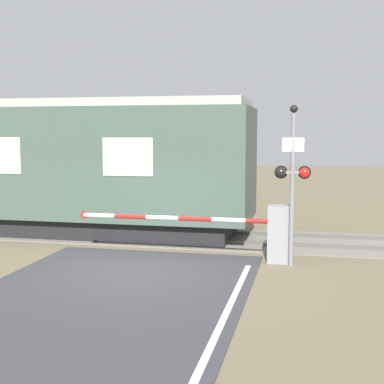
{
  "coord_description": "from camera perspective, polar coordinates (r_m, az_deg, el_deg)",
  "views": [
    {
      "loc": [
        3.75,
        -11.21,
        3.12
      ],
      "look_at": [
        0.8,
        2.17,
        1.59
      ],
      "focal_mm": 50.0,
      "sensor_mm": 36.0,
      "label": 1
    }
  ],
  "objects": [
    {
      "name": "ground_plane",
      "position": [
        12.22,
        -5.91,
        -8.44
      ],
      "size": [
        80.0,
        80.0,
        0.0
      ],
      "primitive_type": "plane",
      "color": "#6B6047"
    },
    {
      "name": "track_bed",
      "position": [
        15.99,
        -1.36,
        -4.78
      ],
      "size": [
        36.0,
        3.2,
        0.13
      ],
      "color": "slate",
      "rests_on": "ground_plane"
    },
    {
      "name": "train",
      "position": [
        17.58,
        -17.32,
        2.72
      ],
      "size": [
        14.2,
        3.02,
        4.08
      ],
      "color": "black",
      "rests_on": "ground_plane"
    },
    {
      "name": "crossing_barrier",
      "position": [
        13.03,
        7.82,
        -4.21
      ],
      "size": [
        5.44,
        0.44,
        1.39
      ],
      "color": "gray",
      "rests_on": "ground_plane"
    },
    {
      "name": "signal_post",
      "position": [
        12.52,
        10.67,
        1.7
      ],
      "size": [
        0.83,
        0.26,
        3.74
      ],
      "color": "gray",
      "rests_on": "ground_plane"
    }
  ]
}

